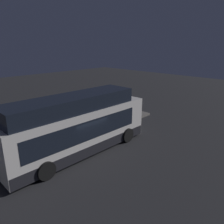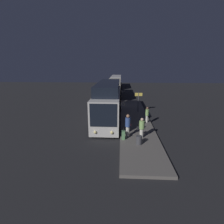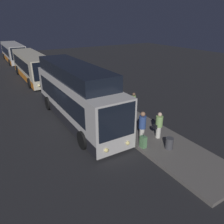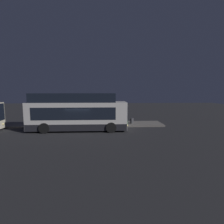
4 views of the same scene
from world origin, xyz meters
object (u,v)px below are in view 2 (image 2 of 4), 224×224
object	(u,v)px
sign_post	(138,99)
trash_bin	(139,140)
passenger_with_bags	(128,125)
bus_lead	(108,103)
passenger_boarding	(142,127)
bus_third	(116,82)
passenger_waiting	(147,114)
bus_second	(114,89)
suitcase	(123,135)

from	to	relation	value
sign_post	trash_bin	size ratio (longest dim) A/B	3.71
passenger_with_bags	bus_lead	bearing A→B (deg)	136.44
passenger_with_bags	trash_bin	size ratio (longest dim) A/B	2.87
trash_bin	passenger_boarding	bearing A→B (deg)	166.42
bus_third	passenger_waiting	size ratio (longest dim) A/B	6.69
passenger_with_bags	bus_second	bearing A→B (deg)	120.93
suitcase	sign_post	xyz separation A→B (m)	(-8.33, 1.90, 1.22)
sign_post	passenger_with_bags	bearing A→B (deg)	-11.27
bus_third	trash_bin	xyz separation A→B (m)	(34.26, 2.73, -0.92)
bus_lead	bus_second	bearing A→B (deg)	180.00
bus_third	passenger_boarding	xyz separation A→B (m)	(33.01, 3.03, -0.38)
passenger_waiting	passenger_boarding	bearing A→B (deg)	-68.86
bus_lead	passenger_with_bags	world-z (taller)	bus_lead
bus_third	passenger_waiting	xyz separation A→B (m)	(29.17, 4.01, -0.38)
sign_post	suitcase	bearing A→B (deg)	-12.85
bus_third	sign_post	xyz separation A→B (m)	(25.08, 3.49, 0.31)
suitcase	trash_bin	xyz separation A→B (m)	(0.85, 1.15, -0.02)
bus_lead	passenger_with_bags	xyz separation A→B (m)	(4.96, 1.94, -0.62)
passenger_waiting	bus_lead	bearing A→B (deg)	-162.96
passenger_waiting	trash_bin	distance (m)	5.27
passenger_waiting	sign_post	size ratio (longest dim) A/B	0.67
passenger_boarding	passenger_with_bags	size ratio (longest dim) A/B	0.88
bus_third	passenger_with_bags	world-z (taller)	bus_third
passenger_with_bags	sign_post	xyz separation A→B (m)	(-7.73, 1.54, 0.55)
bus_lead	bus_third	xyz separation A→B (m)	(-27.84, -0.00, -0.37)
suitcase	sign_post	distance (m)	8.63
bus_third	passenger_waiting	bearing A→B (deg)	7.82
bus_second	passenger_boarding	xyz separation A→B (m)	(19.06, 3.03, -0.44)
bus_second	passenger_waiting	world-z (taller)	bus_second
passenger_boarding	passenger_waiting	size ratio (longest dim) A/B	1.03
bus_lead	passenger_waiting	world-z (taller)	bus_lead
passenger_waiting	passenger_with_bags	distance (m)	4.18
bus_second	trash_bin	size ratio (longest dim) A/B	17.40
passenger_boarding	sign_post	world-z (taller)	sign_post
bus_second	passenger_with_bags	size ratio (longest dim) A/B	6.07
passenger_with_bags	suitcase	distance (m)	0.96
passenger_with_bags	trash_bin	distance (m)	1.79
bus_second	sign_post	bearing A→B (deg)	17.39
bus_lead	bus_third	distance (m)	27.84
bus_third	passenger_with_bags	bearing A→B (deg)	3.39
passenger_with_bags	suitcase	world-z (taller)	passenger_with_bags
bus_lead	trash_bin	distance (m)	7.09
bus_lead	bus_second	distance (m)	13.90
trash_bin	passenger_waiting	bearing A→B (deg)	165.91
suitcase	trash_bin	distance (m)	1.43
bus_second	passenger_boarding	world-z (taller)	bus_second
bus_second	passenger_boarding	bearing A→B (deg)	9.04
passenger_boarding	passenger_waiting	bearing A→B (deg)	-13.67
bus_second	suitcase	distance (m)	19.54
bus_lead	sign_post	size ratio (longest dim) A/B	4.40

